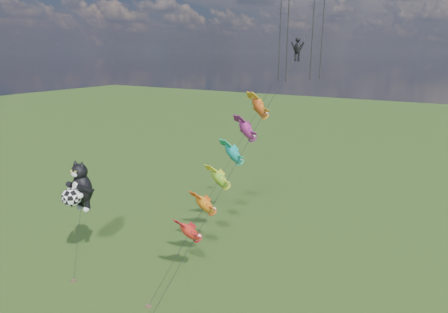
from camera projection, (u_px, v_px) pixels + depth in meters
The scene contains 4 objects.
ground at pixel (52, 293), 30.59m from camera, with size 300.00×300.00×0.00m, color #1A380E.
cat_kite_rig at pixel (78, 188), 32.61m from camera, with size 2.53×3.99×10.04m.
fish_windsock_rig at pixel (227, 167), 32.53m from camera, with size 3.83×15.59×16.78m.
parafoil_rig at pixel (296, 43), 28.78m from camera, with size 7.05×16.56×24.96m.
Camera 1 is at (25.59, -15.62, 19.00)m, focal length 30.00 mm.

